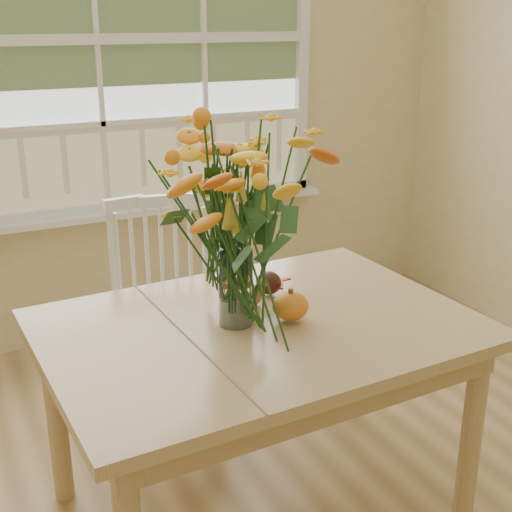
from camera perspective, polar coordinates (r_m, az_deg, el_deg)
name	(u,v)px	position (r m, az deg, el deg)	size (l,w,h in m)	color
wall_back	(98,82)	(3.55, -13.04, 13.98)	(4.00, 0.02, 2.70)	beige
window	(97,43)	(3.50, -13.12, 16.89)	(2.42, 0.12, 1.74)	silver
dining_table	(259,348)	(2.25, 0.23, -7.67)	(1.40, 1.03, 0.73)	tan
windsor_chair	(167,305)	(2.85, -7.45, -4.04)	(0.52, 0.50, 0.95)	white
flower_vase	(235,212)	(2.07, -1.79, 3.72)	(0.52, 0.52, 0.62)	white
pumpkin	(290,308)	(2.20, 2.88, -4.31)	(0.12, 0.12, 0.09)	orange
turkey_figurine	(249,296)	(2.28, -0.59, -3.37)	(0.11, 0.09, 0.12)	#CCB78C
dark_gourd	(269,284)	(2.40, 1.06, -2.34)	(0.13, 0.11, 0.08)	#38160F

